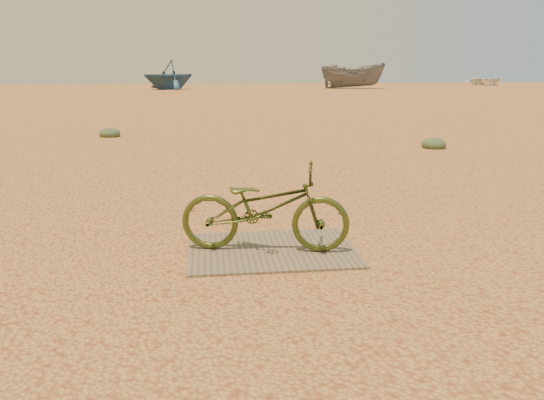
{
  "coord_description": "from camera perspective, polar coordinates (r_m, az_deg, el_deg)",
  "views": [
    {
      "loc": [
        -0.61,
        -4.34,
        1.66
      ],
      "look_at": [
        -0.03,
        0.33,
        0.49
      ],
      "focal_mm": 35.0,
      "sensor_mm": 36.0,
      "label": 1
    }
  ],
  "objects": [
    {
      "name": "ground",
      "position": [
        4.69,
        0.9,
        -6.85
      ],
      "size": [
        120.0,
        120.0,
        0.0
      ],
      "primitive_type": "plane",
      "color": "tan",
      "rests_on": "ground"
    },
    {
      "name": "boat_far_right",
      "position": [
        61.26,
        21.99,
        11.87
      ],
      "size": [
        3.75,
        5.09,
        1.02
      ],
      "primitive_type": "imported",
      "rotation": [
        0.0,
        0.0,
        -0.05
      ],
      "color": "silver",
      "rests_on": "ground"
    },
    {
      "name": "bicycle",
      "position": [
        4.85,
        -0.77,
        -0.84
      ],
      "size": [
        1.62,
        0.83,
        0.81
      ],
      "primitive_type": "imported",
      "rotation": [
        0.0,
        0.0,
        1.37
      ],
      "color": "#3E4A1B",
      "rests_on": "plywood_board"
    },
    {
      "name": "boat_far_left",
      "position": [
        45.58,
        -11.06,
        13.11
      ],
      "size": [
        6.03,
        5.91,
        2.41
      ],
      "primitive_type": "imported",
      "rotation": [
        0.0,
        0.0,
        -0.93
      ],
      "color": "#33577A",
      "rests_on": "ground"
    },
    {
      "name": "boat_mid_right",
      "position": [
        47.41,
        8.7,
        13.06
      ],
      "size": [
        5.75,
        2.79,
        2.14
      ],
      "primitive_type": "imported",
      "rotation": [
        0.0,
        0.0,
        1.44
      ],
      "color": "slate",
      "rests_on": "ground"
    },
    {
      "name": "plywood_board",
      "position": [
        4.99,
        0.0,
        -5.4
      ],
      "size": [
        1.56,
        1.14,
        0.02
      ],
      "primitive_type": "cube",
      "color": "#71634A",
      "rests_on": "ground"
    },
    {
      "name": "kale_b",
      "position": [
        12.03,
        16.99,
        5.38
      ],
      "size": [
        0.53,
        0.53,
        0.29
      ],
      "primitive_type": "ellipsoid",
      "color": "#4B5E3E",
      "rests_on": "ground"
    },
    {
      "name": "kale_a",
      "position": [
        14.07,
        -17.03,
        6.54
      ],
      "size": [
        0.52,
        0.52,
        0.29
      ],
      "primitive_type": "ellipsoid",
      "color": "#4B5E3E",
      "rests_on": "ground"
    }
  ]
}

